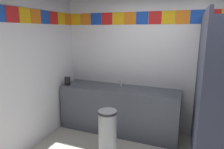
{
  "coord_description": "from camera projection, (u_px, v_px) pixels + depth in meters",
  "views": [
    {
      "loc": [
        0.26,
        -2.08,
        1.92
      ],
      "look_at": [
        -0.93,
        1.01,
        1.19
      ],
      "focal_mm": 32.07,
      "sensor_mm": 36.0,
      "label": 1
    }
  ],
  "objects": [
    {
      "name": "wall_side",
      "position": [
        9.0,
        68.0,
        2.84
      ],
      "size": [
        0.09,
        3.21,
        2.77
      ],
      "color": "silver",
      "rests_on": "ground_plane"
    },
    {
      "name": "soap_dispenser",
      "position": [
        67.0,
        81.0,
        3.91
      ],
      "size": [
        0.09,
        0.09,
        0.16
      ],
      "color": "black",
      "rests_on": "vanity_counter"
    },
    {
      "name": "trash_bin",
      "position": [
        108.0,
        133.0,
        3.08
      ],
      "size": [
        0.29,
        0.29,
        0.74
      ],
      "color": "#999EA3",
      "rests_on": "ground_plane"
    },
    {
      "name": "vanity_counter",
      "position": [
        119.0,
        109.0,
        3.83
      ],
      "size": [
        2.23,
        0.59,
        0.87
      ],
      "color": "#4C515B",
      "rests_on": "ground_plane"
    },
    {
      "name": "stall_divider",
      "position": [
        213.0,
        99.0,
        2.5
      ],
      "size": [
        0.92,
        1.52,
        2.16
      ],
      "color": "#33384C",
      "rests_on": "ground_plane"
    },
    {
      "name": "faucet_center",
      "position": [
        121.0,
        84.0,
        3.8
      ],
      "size": [
        0.04,
        0.1,
        0.14
      ],
      "color": "silver",
      "rests_on": "vanity_counter"
    },
    {
      "name": "wall_back",
      "position": [
        173.0,
        60.0,
        3.6
      ],
      "size": [
        4.14,
        0.09,
        2.77
      ],
      "color": "silver",
      "rests_on": "ground_plane"
    }
  ]
}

